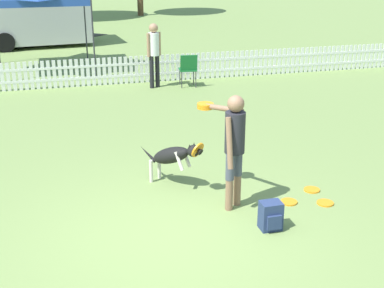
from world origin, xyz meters
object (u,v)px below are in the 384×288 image
at_px(frisbee_near_dog, 289,202).
at_px(spectator_standing, 154,49).
at_px(handler_person, 233,138).
at_px(frisbee_near_handler, 325,203).
at_px(frisbee_midfield, 312,190).
at_px(leaping_dog, 173,156).
at_px(folding_chair_blue_left, 188,67).
at_px(backpack_on_grass, 271,216).
at_px(equipment_trailer, 19,14).

relative_size(frisbee_near_dog, spectator_standing, 0.15).
bearing_deg(handler_person, frisbee_near_dog, -45.11).
height_order(handler_person, frisbee_near_handler, handler_person).
bearing_deg(handler_person, frisbee_midfield, -29.78).
bearing_deg(leaping_dog, spectator_standing, -135.02).
height_order(leaping_dog, folding_chair_blue_left, folding_chair_blue_left).
xyz_separation_m(leaping_dog, backpack_on_grass, (0.93, -1.64, -0.33)).
relative_size(frisbee_near_dog, backpack_on_grass, 0.63).
bearing_deg(spectator_standing, equipment_trailer, -86.24).
distance_m(leaping_dog, spectator_standing, 6.28).
distance_m(handler_person, spectator_standing, 7.05).
distance_m(handler_person, frisbee_near_handler, 1.73).
relative_size(frisbee_near_dog, equipment_trailer, 0.04).
relative_size(frisbee_near_handler, equipment_trailer, 0.04).
bearing_deg(frisbee_near_dog, handler_person, 171.13).
height_order(spectator_standing, equipment_trailer, equipment_trailer).
distance_m(frisbee_midfield, folding_chair_blue_left, 6.73).
xyz_separation_m(frisbee_near_dog, backpack_on_grass, (-0.57, -0.64, 0.18)).
bearing_deg(frisbee_midfield, leaping_dog, 160.71).
xyz_separation_m(handler_person, frisbee_near_handler, (1.35, -0.30, -1.03)).
xyz_separation_m(folding_chair_blue_left, spectator_standing, (-0.87, 0.18, 0.49)).
distance_m(backpack_on_grass, equipment_trailer, 15.73).
bearing_deg(handler_person, folding_chair_blue_left, 44.02).
bearing_deg(backpack_on_grass, frisbee_near_dog, 48.50).
height_order(frisbee_near_handler, spectator_standing, spectator_standing).
bearing_deg(backpack_on_grass, frisbee_midfield, 40.66).
height_order(frisbee_midfield, equipment_trailer, equipment_trailer).
bearing_deg(handler_person, frisbee_near_handler, -48.90).
xyz_separation_m(folding_chair_blue_left, equipment_trailer, (-4.43, 7.65, 0.65)).
relative_size(frisbee_near_handler, frisbee_near_dog, 1.00).
bearing_deg(spectator_standing, backpack_on_grass, 68.11).
bearing_deg(frisbee_near_dog, equipment_trailer, 105.65).
xyz_separation_m(frisbee_near_handler, frisbee_near_dog, (-0.50, 0.17, 0.00)).
height_order(folding_chair_blue_left, equipment_trailer, equipment_trailer).
relative_size(handler_person, leaping_dog, 1.52).
distance_m(folding_chair_blue_left, equipment_trailer, 8.87).
bearing_deg(spectator_standing, frisbee_near_handler, 76.36).
distance_m(handler_person, equipment_trailer, 14.88).
distance_m(spectator_standing, equipment_trailer, 8.28).
xyz_separation_m(frisbee_near_handler, equipment_trailer, (-4.60, 14.82, 1.16)).
relative_size(handler_person, backpack_on_grass, 4.28).
distance_m(handler_person, backpack_on_grass, 1.19).
bearing_deg(backpack_on_grass, equipment_trailer, 103.02).
bearing_deg(spectator_standing, handler_person, 65.77).
relative_size(leaping_dog, folding_chair_blue_left, 1.24).
distance_m(frisbee_near_dog, backpack_on_grass, 0.88).
xyz_separation_m(backpack_on_grass, spectator_standing, (0.02, 7.82, 0.83)).
bearing_deg(frisbee_near_handler, handler_person, 167.34).
relative_size(frisbee_near_dog, folding_chair_blue_left, 0.28).
relative_size(handler_person, frisbee_midfield, 6.80).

